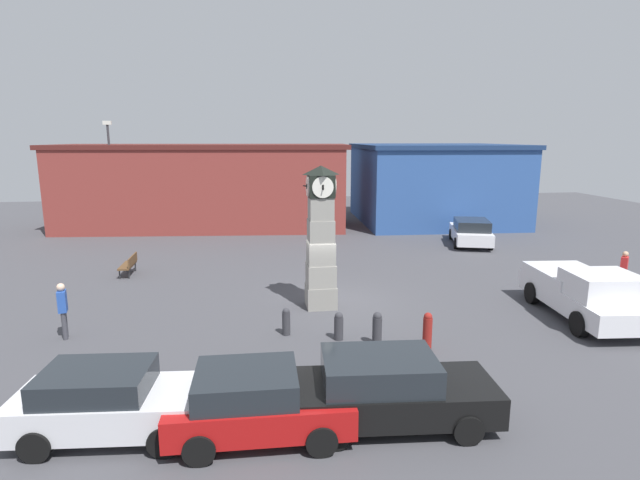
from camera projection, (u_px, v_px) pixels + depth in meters
name	position (u px, v px, depth m)	size (l,w,h in m)	color
ground_plane	(332.00, 302.00, 19.03)	(68.28, 68.28, 0.00)	#424247
clock_tower	(321.00, 242.00, 18.08)	(1.22, 1.22, 5.21)	gray
bollard_near_tower	(427.00, 331.00, 14.67)	(0.27, 0.27, 1.16)	maroon
bollard_mid_row	(377.00, 328.00, 15.02)	(0.29, 0.29, 1.05)	#333338
bollard_far_row	(339.00, 326.00, 15.44)	(0.28, 0.28, 0.89)	#333338
bollard_end_row	(286.00, 321.00, 15.82)	(0.26, 0.26, 0.89)	#333338
car_navy_sedan	(109.00, 401.00, 10.42)	(4.09, 2.12, 1.49)	silver
car_near_tower	(257.00, 402.00, 10.44)	(3.85, 2.06, 1.46)	#A51111
car_by_building	(389.00, 389.00, 10.85)	(4.54, 2.22, 1.57)	black
car_far_lot	(471.00, 232.00, 29.06)	(3.14, 4.73, 1.52)	silver
pickup_truck	(585.00, 292.00, 17.22)	(2.74, 5.51, 1.85)	silver
bench	(129.00, 264.00, 22.71)	(0.54, 1.60, 0.90)	brown
pedestrian_near_bench	(63.00, 307.00, 15.41)	(0.32, 0.44, 1.79)	#3F3F47
pedestrian_crossing_lot	(624.00, 269.00, 20.20)	(0.45, 0.45, 1.68)	#338C4C
street_lamp_near_road	(111.00, 170.00, 31.86)	(0.50, 0.24, 7.19)	#333338
warehouse_blue_far	(204.00, 187.00, 34.15)	(20.04, 8.12, 5.70)	maroon
storefront_low_left	(433.00, 183.00, 36.91)	(11.55, 11.29, 5.67)	#2D5193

